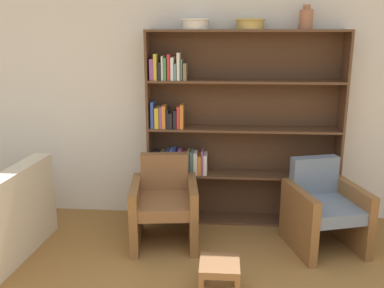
% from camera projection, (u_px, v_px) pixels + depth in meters
% --- Properties ---
extents(wall_back, '(12.00, 0.06, 2.75)m').
position_uv_depth(wall_back, '(234.00, 96.00, 4.65)').
color(wall_back, silver).
rests_on(wall_back, ground).
extents(bookshelf, '(2.04, 0.30, 2.07)m').
position_uv_depth(bookshelf, '(226.00, 132.00, 4.59)').
color(bookshelf, brown).
rests_on(bookshelf, ground).
extents(bowl_cream, '(0.28, 0.28, 0.10)m').
position_uv_depth(bowl_cream, '(195.00, 23.00, 4.30)').
color(bowl_cream, silver).
rests_on(bowl_cream, bookshelf).
extents(bowl_stoneware, '(0.30, 0.30, 0.10)m').
position_uv_depth(bowl_stoneware, '(250.00, 23.00, 4.26)').
color(bowl_stoneware, tan).
rests_on(bowl_stoneware, bookshelf).
extents(vase_tall, '(0.14, 0.14, 0.23)m').
position_uv_depth(vase_tall, '(306.00, 19.00, 4.21)').
color(vase_tall, '#A36647').
rests_on(vase_tall, bookshelf).
extents(armchair_leather, '(0.71, 0.75, 0.85)m').
position_uv_depth(armchair_leather, '(164.00, 204.00, 4.25)').
color(armchair_leather, brown).
rests_on(armchair_leather, ground).
extents(armchair_cushioned, '(0.80, 0.83, 0.85)m').
position_uv_depth(armchair_cushioned, '(323.00, 209.00, 4.14)').
color(armchair_cushioned, brown).
rests_on(armchair_cushioned, ground).
extents(footstool, '(0.32, 0.32, 0.29)m').
position_uv_depth(footstool, '(220.00, 269.00, 3.39)').
color(footstool, brown).
rests_on(footstool, ground).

